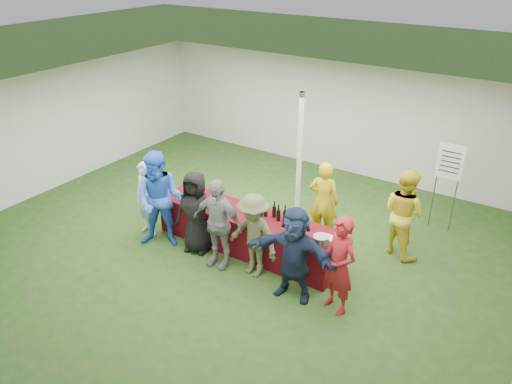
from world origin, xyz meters
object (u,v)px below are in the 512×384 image
Objects in this scene: customer_2 at (196,212)px; customer_3 at (217,223)px; staff_back at (404,213)px; serving_table at (247,231)px; staff_pourer at (324,201)px; customer_5 at (294,254)px; wine_list_sign at (449,168)px; customer_1 at (160,200)px; customer_4 at (253,236)px; customer_6 at (339,266)px; dump_bucket at (321,241)px; customer_0 at (147,199)px.

customer_3 reaches higher than customer_2.
serving_table is at bearing 57.23° from staff_back.
customer_3 is (-1.14, -1.80, 0.03)m from staff_pourer.
customer_5 is (1.41, -0.74, 0.43)m from serving_table.
customer_5 is at bearing -111.63° from wine_list_sign.
customer_1 is 1.98m from customer_4.
customer_2 is at bearing 58.13° from staff_back.
staff_pourer is 0.98× the size of customer_6.
serving_table is 2.14× the size of staff_back.
wine_list_sign is (1.20, 2.99, 0.48)m from dump_bucket.
staff_back is 1.01× the size of customer_3.
staff_back reaches higher than dump_bucket.
serving_table is 2.28× the size of customer_2.
serving_table is 0.89m from customer_4.
staff_back is at bearing 19.91° from customer_2.
wine_list_sign is at bearing 68.22° from dump_bucket.
wine_list_sign is 0.96× the size of customer_1.
serving_table is 2.16× the size of customer_3.
wine_list_sign reaches higher than customer_2.
staff_back is (1.43, 0.33, 0.04)m from staff_pourer.
customer_3 is 1.09× the size of customer_4.
serving_table is 2.22× the size of customer_5.
customer_1 reaches higher than staff_back.
staff_back is at bearing -105.88° from wine_list_sign.
serving_table is 0.83m from customer_3.
customer_5 is at bearing -6.92° from customer_3.
customer_5 is at bearing -26.50° from customer_1.
customer_0 is at bearing 137.26° from customer_1.
customer_5 is at bearing 94.06° from staff_pourer.
serving_table is 1.65m from customer_5.
serving_table is at bearing -135.31° from wine_list_sign.
staff_pourer reaches higher than serving_table.
customer_1 is 1.28m from customer_3.
customer_2 is at bearing 161.10° from customer_3.
customer_2 is (-1.75, -1.65, -0.01)m from staff_pourer.
customer_6 is (-0.66, -3.43, -0.50)m from wine_list_sign.
staff_pourer is at bearing 39.23° from staff_back.
dump_bucket is at bearing 90.21° from staff_back.
customer_0 is at bearing -159.37° from customer_6.
customer_6 is (2.14, -0.66, 0.44)m from serving_table.
serving_table is at bearing 140.08° from customer_4.
customer_3 is 1.03× the size of customer_5.
staff_pourer is (-1.81, -1.65, -0.51)m from wine_list_sign.
dump_bucket is 0.69m from customer_6.
customer_3 is (-2.58, -2.13, -0.01)m from staff_back.
customer_0 is at bearing 51.36° from staff_back.
staff_pourer is at bearing 48.56° from serving_table.
customer_6 is (1.60, -0.07, 0.05)m from customer_4.
customer_5 is (1.56, -0.06, -0.02)m from customer_3.
customer_1 is at bearing -10.37° from customer_0.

